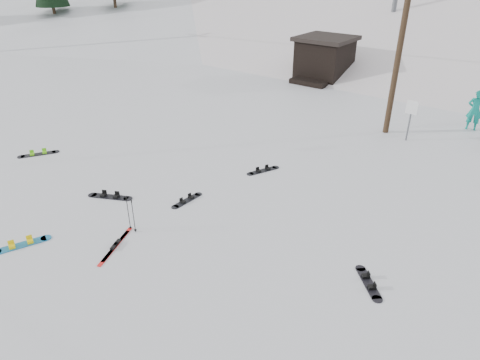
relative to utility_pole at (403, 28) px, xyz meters
The scene contains 16 objects.
ground 14.90m from the utility_pole, 98.13° to the right, with size 200.00×200.00×0.00m, color silver.
ski_slope 44.31m from the utility_pole, 92.79° to the left, with size 60.00×75.00×45.00m, color silver.
ridge_left 53.35m from the utility_pole, 138.18° to the left, with size 34.00×85.00×38.00m, color silver.
treeline_left 44.65m from the utility_pole, 144.16° to the left, with size 20.00×64.00×10.00m, color black, non-canonical shape.
utility_pole is the anchor object (origin of this frame).
trail_sign 3.60m from the utility_pole, 21.04° to the right, with size 0.50×0.09×1.85m.
lift_hut 10.40m from the utility_pole, 135.24° to the left, with size 3.40×4.10×2.75m.
hero_snowboard 16.56m from the utility_pole, 108.48° to the right, with size 0.79×1.55×0.11m.
hero_skis 14.51m from the utility_pole, 101.98° to the right, with size 0.87×1.77×0.10m.
ski_poles 13.62m from the utility_pole, 103.76° to the right, with size 0.31×0.08×1.13m.
board_scatter_a 13.72m from the utility_pole, 114.18° to the right, with size 1.48×0.89×0.11m.
board_scatter_b 11.73m from the utility_pole, 106.23° to the right, with size 0.29×1.36×0.10m.
board_scatter_c 16.22m from the utility_pole, 133.00° to the right, with size 0.97×1.47×0.12m.
board_scatter_d 12.03m from the utility_pole, 71.38° to the right, with size 1.07×1.10×0.10m.
board_scatter_f 8.61m from the utility_pole, 108.06° to the right, with size 0.72×1.34×0.10m.
skier_teal 5.60m from the utility_pole, 42.56° to the left, with size 0.70×0.46×1.91m, color #0E8D7D.
Camera 1 is at (8.06, -5.17, 7.43)m, focal length 32.00 mm.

